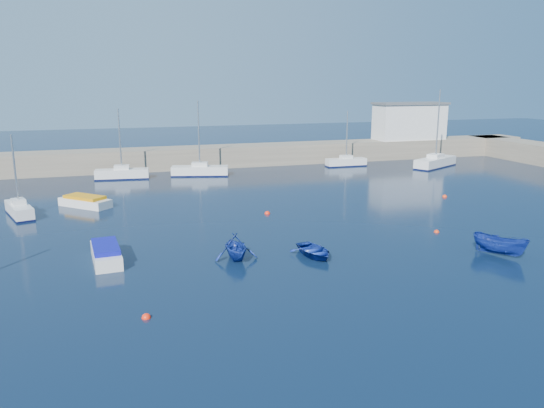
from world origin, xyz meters
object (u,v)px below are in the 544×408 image
object	(u,v)px
sailboat_5	(122,173)
sailboat_6	(200,170)
dinghy_center	(314,251)
sailboat_3	(19,209)
sailboat_7	(346,162)
dinghy_left	(235,247)
harbor_office	(409,122)
motorboat_2	(85,201)
sailboat_8	(435,162)
motorboat_1	(106,253)
dinghy_right	(500,245)

from	to	relation	value
sailboat_5	sailboat_6	distance (m)	8.82
sailboat_5	dinghy_center	distance (m)	33.68
sailboat_3	sailboat_7	world-z (taller)	sailboat_7
dinghy_left	harbor_office	bearing A→B (deg)	46.83
dinghy_center	motorboat_2	bearing A→B (deg)	119.65
dinghy_center	dinghy_left	size ratio (longest dim) A/B	1.08
sailboat_5	motorboat_2	size ratio (longest dim) A/B	1.70
sailboat_3	sailboat_8	xyz separation A→B (m)	(47.64, 11.77, 0.10)
sailboat_8	motorboat_2	xyz separation A→B (m)	(-42.58, -9.78, -0.21)
harbor_office	sailboat_5	size ratio (longest dim) A/B	1.27
sailboat_3	dinghy_center	distance (m)	25.56
sailboat_3	dinghy_center	xyz separation A→B (m)	(19.22, -16.84, -0.23)
sailboat_5	motorboat_1	bearing A→B (deg)	-177.68
sailboat_7	sailboat_8	world-z (taller)	sailboat_8
motorboat_1	dinghy_left	distance (m)	7.95
motorboat_2	dinghy_left	size ratio (longest dim) A/B	1.51
motorboat_1	dinghy_right	world-z (taller)	dinghy_right
sailboat_3	motorboat_1	size ratio (longest dim) A/B	1.47
dinghy_left	motorboat_2	bearing A→B (deg)	117.74
motorboat_1	dinghy_left	world-z (taller)	dinghy_left
sailboat_3	dinghy_left	world-z (taller)	sailboat_3
sailboat_5	sailboat_7	bearing A→B (deg)	-81.94
sailboat_3	dinghy_left	distance (m)	21.39
motorboat_2	sailboat_3	bearing A→B (deg)	156.46
sailboat_5	sailboat_3	bearing A→B (deg)	156.48
sailboat_6	sailboat_7	bearing A→B (deg)	-71.26
sailboat_8	dinghy_left	world-z (taller)	sailboat_8
harbor_office	sailboat_3	distance (m)	53.75
sailboat_6	dinghy_center	world-z (taller)	sailboat_6
harbor_office	dinghy_right	xyz separation A→B (m)	(-18.75, -41.28, -4.42)
harbor_office	sailboat_3	size ratio (longest dim) A/B	1.49
sailboat_6	motorboat_1	distance (m)	30.51
harbor_office	sailboat_8	bearing A→B (deg)	-99.93
dinghy_right	sailboat_3	bearing A→B (deg)	117.94
motorboat_1	dinghy_center	distance (m)	12.91
sailboat_6	sailboat_8	world-z (taller)	sailboat_8
sailboat_3	sailboat_8	size ratio (longest dim) A/B	0.68
harbor_office	sailboat_3	world-z (taller)	harbor_office
sailboat_6	dinghy_right	size ratio (longest dim) A/B	2.48
sailboat_5	dinghy_left	xyz separation A→B (m)	(5.62, -31.03, 0.18)
sailboat_7	motorboat_2	bearing A→B (deg)	114.62
sailboat_7	dinghy_center	world-z (taller)	sailboat_7
sailboat_3	motorboat_2	distance (m)	5.43
sailboat_3	sailboat_8	bearing A→B (deg)	-3.78
sailboat_3	sailboat_7	bearing A→B (deg)	5.71
motorboat_2	dinghy_center	bearing A→B (deg)	-98.01
sailboat_3	sailboat_6	xyz separation A→B (m)	(17.52, 14.63, 0.05)
sailboat_8	dinghy_left	size ratio (longest dim) A/B	3.20
sailboat_7	motorboat_2	xyz separation A→B (m)	(-31.94, -14.00, -0.10)
sailboat_6	dinghy_right	bearing A→B (deg)	-144.82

